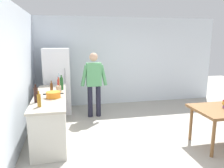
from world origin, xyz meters
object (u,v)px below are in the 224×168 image
Objects in this scene: utensil_jar at (59,89)px; bottle_oil_amber at (39,100)px; bottle_wine_green at (62,83)px; bottle_wine_dark at (36,95)px; bottle_water_clear at (59,80)px; person at (94,81)px; refrigerator at (57,81)px; cooking_pot at (53,95)px; bottle_beer_brown at (52,88)px; bottle_sauce_red at (59,83)px.

utensil_jar is 1.14× the size of bottle_oil_amber.
bottle_wine_green and bottle_wine_dark have the same top height.
bottle_wine_green reaches higher than bottle_water_clear.
person is at bearing 34.01° from bottle_wine_green.
refrigerator is at bearing 93.22° from utensil_jar.
bottle_oil_amber is at bearing -110.24° from cooking_pot.
bottle_wine_green is (-0.81, -0.55, 0.07)m from person.
bottle_water_clear is 0.88× the size of bottle_wine_dark.
person is at bearing -30.23° from refrigerator.
cooking_pot is at bearing 69.76° from bottle_oil_amber.
person is 5.00× the size of bottle_wine_dark.
bottle_wine_dark is at bearing -107.70° from bottle_beer_brown.
cooking_pot is (-0.97, -1.23, -0.02)m from person.
refrigerator reaches higher than bottle_water_clear.
refrigerator is 1.32m from bottle_beer_brown.
bottle_oil_amber reaches higher than bottle_sauce_red.
bottle_oil_amber is at bearing -100.20° from bottle_sauce_red.
refrigerator reaches higher than bottle_beer_brown.
bottle_oil_amber is (-0.28, -1.58, 0.02)m from bottle_sauce_red.
bottle_wine_dark is at bearing -98.62° from refrigerator.
utensil_jar is 0.94× the size of bottle_wine_dark.
person is 0.89m from bottle_water_clear.
utensil_jar is at bearing 61.81° from bottle_wine_dark.
refrigerator is 6.43× the size of bottle_oil_amber.
person is 6.54× the size of bottle_beer_brown.
bottle_wine_green reaches higher than bottle_beer_brown.
bottle_wine_dark is at bearing -115.27° from bottle_wine_green.
bottle_wine_dark is at bearing -104.43° from bottle_water_clear.
bottle_wine_green reaches higher than cooking_pot.
bottle_sauce_red is (0.14, 0.55, -0.01)m from bottle_beer_brown.
person is (0.95, -0.55, 0.08)m from refrigerator.
utensil_jar is at bearing -89.30° from bottle_water_clear.
bottle_oil_amber is at bearing -98.24° from bottle_beer_brown.
refrigerator is 2.08m from bottle_wine_dark.
cooking_pot is 1.54× the size of bottle_beer_brown.
refrigerator is at bearing 89.41° from cooking_pot.
person is at bearing 41.60° from utensil_jar.
bottle_water_clear is at bearing 97.83° from bottle_wine_green.
person is 5.67× the size of bottle_water_clear.
bottle_wine_dark is 1.21× the size of bottle_oil_amber.
bottle_oil_amber is (-0.21, -0.56, 0.06)m from cooking_pot.
bottle_water_clear is (-0.01, 0.74, 0.05)m from utensil_jar.
refrigerator is 1.12m from bottle_wine_green.
bottle_oil_amber is (-0.30, -1.02, 0.04)m from utensil_jar.
person reaches higher than bottle_wine_dark.
bottle_wine_green is at bearing -82.17° from bottle_water_clear.
bottle_water_clear reaches higher than bottle_beer_brown.
bottle_wine_dark is (-0.39, -0.72, 0.07)m from utensil_jar.
bottle_water_clear is 0.52m from bottle_wine_green.
utensil_jar is 0.94× the size of bottle_wine_green.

